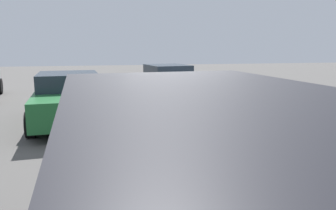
% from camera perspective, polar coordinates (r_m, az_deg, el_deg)
% --- Properties ---
extents(ground_plane, '(60.00, 60.00, 0.00)m').
position_cam_1_polar(ground_plane, '(7.69, 2.20, -6.53)').
color(ground_plane, '#514F4C').
extents(art_car_decorated, '(4.39, 2.15, 1.58)m').
position_cam_1_polar(art_car_decorated, '(7.55, 2.16, -1.47)').
color(art_car_decorated, beige).
rests_on(art_car_decorated, ground).
extents(parked_sedan_far_right, '(4.58, 2.56, 1.41)m').
position_cam_1_polar(parked_sedan_far_right, '(14.17, -0.27, 4.19)').
color(parked_sedan_far_right, silver).
rests_on(parked_sedan_far_right, ground).
extents(parked_sedan_near_left, '(4.71, 2.34, 1.44)m').
position_cam_1_polar(parked_sedan_near_left, '(9.98, -16.81, 1.21)').
color(parked_sedan_near_left, '#1E602D').
rests_on(parked_sedan_near_left, ground).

